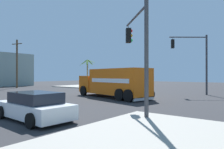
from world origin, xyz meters
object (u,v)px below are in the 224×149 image
(vending_machine_red, at_px, (89,81))
(sedan_white, at_px, (35,107))
(traffic_light_primary, at_px, (195,56))
(pickup_black, at_px, (126,84))
(palm_tree_far, at_px, (87,68))
(traffic_light_secondary, at_px, (139,44))
(delivery_truck, at_px, (114,82))
(utility_pole, at_px, (17,63))

(vending_machine_red, bearing_deg, sedan_white, -141.00)
(traffic_light_primary, distance_m, sedan_white, 17.96)
(pickup_black, relative_size, vending_machine_red, 2.83)
(traffic_light_primary, distance_m, palm_tree_far, 21.76)
(traffic_light_secondary, bearing_deg, delivery_truck, 46.58)
(traffic_light_primary, bearing_deg, sedan_white, 172.17)
(pickup_black, xyz_separation_m, sedan_white, (-21.35, -9.21, -0.10))
(delivery_truck, height_order, traffic_light_primary, traffic_light_primary)
(delivery_truck, xyz_separation_m, utility_pole, (1.87, 22.04, 2.77))
(delivery_truck, xyz_separation_m, vending_machine_red, (11.14, 14.15, -0.36))
(traffic_light_primary, xyz_separation_m, palm_tree_far, (4.93, 21.18, -0.71))
(palm_tree_far, bearing_deg, pickup_black, -96.08)
(vending_machine_red, distance_m, palm_tree_far, 3.22)
(vending_machine_red, bearing_deg, utility_pole, 139.58)
(traffic_light_secondary, bearing_deg, sedan_white, 142.09)
(pickup_black, bearing_deg, sedan_white, -156.66)
(sedan_white, bearing_deg, traffic_light_secondary, -37.91)
(traffic_light_secondary, bearing_deg, vending_machine_red, 50.12)
(pickup_black, distance_m, sedan_white, 23.25)
(traffic_light_primary, height_order, sedan_white, traffic_light_primary)
(palm_tree_far, xyz_separation_m, utility_pole, (-10.52, 6.20, 0.69))
(traffic_light_primary, bearing_deg, traffic_light_secondary, -176.46)
(traffic_light_primary, xyz_separation_m, traffic_light_secondary, (-13.30, -0.82, -0.44))
(delivery_truck, xyz_separation_m, traffic_light_secondary, (-5.84, -6.17, 2.34))
(delivery_truck, distance_m, palm_tree_far, 20.22)
(utility_pole, bearing_deg, delivery_truck, -94.86)
(traffic_light_secondary, height_order, utility_pole, utility_pole)
(traffic_light_secondary, height_order, sedan_white, traffic_light_secondary)
(traffic_light_secondary, xyz_separation_m, palm_tree_far, (18.23, 22.00, -0.26))
(vending_machine_red, xyz_separation_m, utility_pole, (-9.26, 7.89, 3.13))
(palm_tree_far, bearing_deg, utility_pole, 149.48)
(delivery_truck, bearing_deg, utility_pole, 85.14)
(traffic_light_secondary, relative_size, sedan_white, 1.26)
(delivery_truck, height_order, vending_machine_red, delivery_truck)
(sedan_white, distance_m, vending_machine_red, 27.17)
(pickup_black, height_order, vending_machine_red, vending_machine_red)
(traffic_light_primary, bearing_deg, delivery_truck, 144.40)
(pickup_black, height_order, palm_tree_far, palm_tree_far)
(palm_tree_far, relative_size, utility_pole, 0.62)
(sedan_white, bearing_deg, vending_machine_red, 39.00)
(traffic_light_secondary, height_order, pickup_black, traffic_light_secondary)
(delivery_truck, bearing_deg, sedan_white, -163.55)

